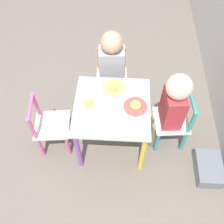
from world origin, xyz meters
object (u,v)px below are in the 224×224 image
kids_table (112,113)px  chair_pink (49,126)px  chair_orange (112,78)px  plate_left (113,87)px  storage_bin (208,168)px  child_left (112,66)px  plate_front (89,104)px  child_back (171,106)px  plate_back (135,106)px  chair_teal (174,122)px

kids_table → chair_pink: bearing=-84.0°
chair_orange → plate_left: 0.40m
kids_table → storage_bin: size_ratio=1.91×
chair_orange → storage_bin: chair_orange is taller
child_left → plate_front: size_ratio=4.65×
storage_bin → child_back: bearing=-129.6°
chair_orange → storage_bin: (0.72, 0.79, -0.20)m
child_left → plate_back: 0.46m
chair_teal → plate_left: chair_teal is taller
chair_teal → chair_pink: bearing=-89.9°
chair_pink → child_back: 0.92m
plate_back → child_back: bearing=99.3°
chair_pink → chair_teal: bearing=-90.1°
chair_orange → plate_left: bearing=-88.2°
chair_orange → plate_back: 0.57m
child_left → plate_front: 0.44m
child_back → chair_orange: bearing=-140.0°
chair_teal → plate_front: (0.05, -0.64, 0.24)m
kids_table → plate_back: (0.00, 0.16, 0.09)m
chair_orange → child_back: bearing=-47.8°
kids_table → plate_front: bearing=-90.0°
kids_table → chair_orange: chair_orange is taller
plate_front → storage_bin: 1.05m
plate_back → plate_front: 0.33m
storage_bin → chair_teal: bearing=-135.6°
chair_pink → plate_front: (-0.05, 0.31, 0.24)m
chair_orange → child_left: 0.22m
child_left → storage_bin: bearing=-43.6°
chair_teal → chair_orange: same height
plate_back → storage_bin: (0.24, 0.59, -0.44)m
plate_back → chair_teal: bearing=98.6°
storage_bin → plate_back: bearing=-111.9°
chair_pink → storage_bin: (0.19, 1.23, -0.20)m
plate_front → plate_back: bearing=90.0°
chair_teal → plate_left: bearing=-109.3°
child_back → plate_back: 0.26m
chair_orange → chair_pink: 0.69m
child_back → plate_back: (0.04, -0.25, 0.03)m
child_back → storage_bin: size_ratio=2.70×
child_left → plate_left: child_left is taller
kids_table → plate_front: size_ratio=3.24×
chair_pink → child_left: bearing=-49.8°
chair_pink → child_back: bearing=-90.1°
chair_orange → storage_bin: bearing=-45.9°
child_back → storage_bin: (0.28, 0.34, -0.41)m
plate_left → storage_bin: size_ratio=0.64×
storage_bin → plate_front: bearing=-104.5°
chair_pink → plate_back: 0.69m
chair_orange → storage_bin: 1.08m
child_left → storage_bin: 1.10m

